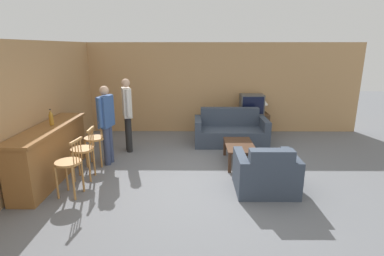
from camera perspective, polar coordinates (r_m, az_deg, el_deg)
name	(u,v)px	position (r m, az deg, el deg)	size (l,w,h in m)	color
ground_plane	(201,183)	(5.74, 1.73, -10.36)	(24.00, 24.00, 0.00)	slate
wall_back	(199,88)	(8.84, 1.29, 7.58)	(9.40, 0.08, 2.60)	tan
wall_left	(54,102)	(7.26, -24.76, 4.49)	(0.08, 8.59, 2.60)	tan
bar_counter	(51,153)	(6.35, -25.31, -4.26)	(0.55, 2.42, 1.04)	brown
bar_chair_near	(69,166)	(5.48, -22.33, -6.64)	(0.49, 0.49, 1.01)	#B77F42
bar_chair_mid	(84,152)	(6.06, -19.95, -4.33)	(0.44, 0.44, 1.01)	#B77F42
bar_chair_far	(95,141)	(6.70, -17.91, -2.31)	(0.44, 0.44, 1.01)	#B77F42
couch_far	(230,132)	(7.94, 7.32, -0.72)	(1.88, 0.94, 0.90)	#384251
armchair_near	(266,175)	(5.46, 13.88, -8.61)	(1.04, 0.89, 0.88)	#384251
coffee_table	(239,147)	(6.59, 9.02, -3.57)	(0.61, 1.09, 0.44)	#472D1E
tv_unit	(251,124)	(8.83, 11.10, 0.76)	(0.97, 0.54, 0.63)	#513823
tv	(252,104)	(8.70, 11.31, 4.50)	(0.65, 0.44, 0.55)	#4C4C4C
bottle	(51,118)	(6.27, -25.26, 1.77)	(0.08, 0.08, 0.31)	#B27A23
table_lamp	(263,102)	(8.76, 13.38, 4.91)	(0.29, 0.29, 0.46)	brown
person_by_window	(127,111)	(7.31, -12.24, 3.18)	(0.32, 0.57, 1.76)	black
person_by_counter	(106,121)	(6.60, -15.99, 1.35)	(0.26, 0.56, 1.70)	#384260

